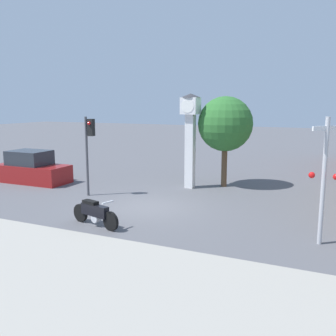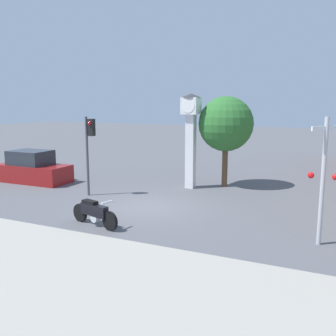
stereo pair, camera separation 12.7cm
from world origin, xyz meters
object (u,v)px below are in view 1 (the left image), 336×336
Objects in this scene: motorcycle at (95,213)px; street_tree at (225,124)px; clock_tower at (190,127)px; traffic_light at (89,142)px; railroad_crossing_signal at (324,176)px; parked_car at (32,169)px.

street_tree is at bearing 87.94° from motorcycle.
traffic_light is (-3.74, -3.63, -0.60)m from clock_tower.
railroad_crossing_signal is 15.82m from parked_car.
traffic_light is 0.90× the size of parked_car.
railroad_crossing_signal is 0.95× the size of parked_car.
motorcycle is at bearing -33.24° from parked_car.
parked_car is (-15.35, 3.55, -1.44)m from railroad_crossing_signal.
clock_tower is 1.22× the size of railroad_crossing_signal.
motorcycle is 0.60× the size of traffic_light.
traffic_light is 7.11m from street_tree.
street_tree reaches higher than motorcycle.
clock_tower reaches higher than parked_car.
motorcycle is 7.87m from railroad_crossing_signal.
clock_tower is at bearing 97.35° from motorcycle.
motorcycle is at bearing -52.33° from traffic_light.
railroad_crossing_signal reaches higher than motorcycle.
clock_tower is 1.02× the size of street_tree.
street_tree is at bearing 17.71° from parked_car.
street_tree reaches higher than railroad_crossing_signal.
railroad_crossing_signal is (10.41, -2.25, -0.44)m from traffic_light.
clock_tower is at bearing -146.20° from street_tree.
street_tree is (1.56, 1.05, 0.12)m from clock_tower.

